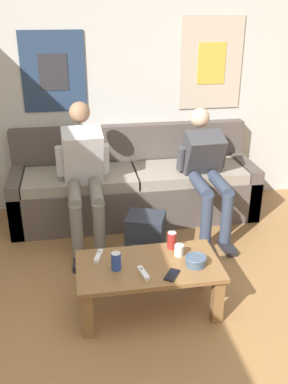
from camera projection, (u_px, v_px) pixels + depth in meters
wall_back at (112, 81)px, 4.13m from camera, size 10.00×0.07×2.55m
couch at (134, 187)px, 4.23m from camera, size 2.35×0.72×0.85m
coffee_table at (149, 273)px, 2.89m from camera, size 0.97×0.51×0.36m
person_seated_adult at (84, 171)px, 3.67m from camera, size 0.47×0.92×1.19m
person_seated_teen at (206, 169)px, 3.85m from camera, size 0.47×0.92×1.09m
backpack at (145, 238)px, 3.54m from camera, size 0.38×0.37×0.38m
ceramic_bowl at (196, 260)px, 2.84m from camera, size 0.14×0.14×0.07m
pillar_candle at (179, 250)px, 2.95m from camera, size 0.06×0.06×0.09m
drink_can_blue at (116, 261)px, 2.79m from camera, size 0.07×0.07×0.12m
drink_can_red at (172, 240)px, 3.03m from camera, size 0.07×0.07×0.12m
game_controller_near_left at (99, 256)px, 2.94m from camera, size 0.08×0.15×0.03m
game_controller_near_right at (143, 273)px, 2.75m from camera, size 0.06×0.15×0.03m
cell_phone at (172, 275)px, 2.75m from camera, size 0.13×0.15×0.01m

